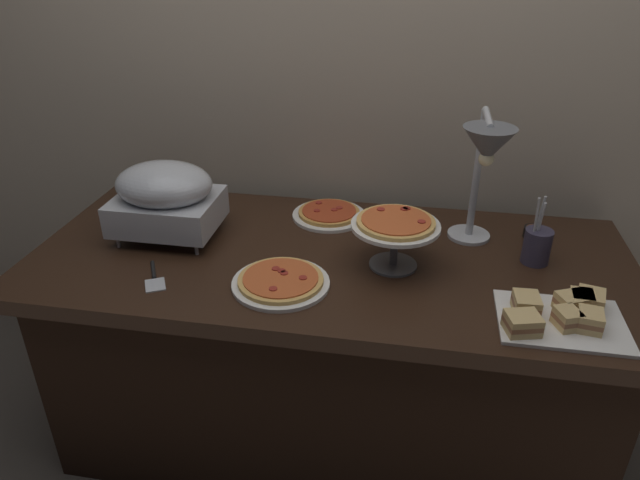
# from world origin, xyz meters

# --- Properties ---
(ground_plane) EXTENTS (8.00, 8.00, 0.00)m
(ground_plane) POSITION_xyz_m (0.00, 0.00, 0.00)
(ground_plane) COLOR #4C443D
(back_wall) EXTENTS (4.40, 0.04, 2.40)m
(back_wall) POSITION_xyz_m (0.00, 0.50, 1.20)
(back_wall) COLOR tan
(back_wall) RESTS_ON ground_plane
(buffet_table) EXTENTS (1.90, 0.84, 0.76)m
(buffet_table) POSITION_xyz_m (0.00, 0.00, 0.39)
(buffet_table) COLOR black
(buffet_table) RESTS_ON ground_plane
(chafing_dish) EXTENTS (0.33, 0.27, 0.26)m
(chafing_dish) POSITION_xyz_m (-0.55, 0.04, 0.90)
(chafing_dish) COLOR #B7BABF
(chafing_dish) RESTS_ON buffet_table
(heat_lamp) EXTENTS (0.15, 0.33, 0.44)m
(heat_lamp) POSITION_xyz_m (0.44, 0.05, 1.10)
(heat_lamp) COLOR #B7BABF
(heat_lamp) RESTS_ON buffet_table
(pizza_plate_front) EXTENTS (0.29, 0.29, 0.03)m
(pizza_plate_front) POSITION_xyz_m (-0.11, -0.20, 0.77)
(pizza_plate_front) COLOR white
(pizza_plate_front) RESTS_ON buffet_table
(pizza_plate_center) EXTENTS (0.26, 0.26, 0.03)m
(pizza_plate_center) POSITION_xyz_m (-0.05, 0.27, 0.77)
(pizza_plate_center) COLOR white
(pizza_plate_center) RESTS_ON buffet_table
(pizza_plate_raised_stand) EXTENTS (0.27, 0.27, 0.16)m
(pizza_plate_raised_stand) POSITION_xyz_m (0.20, -0.03, 0.89)
(pizza_plate_raised_stand) COLOR #595B60
(pizza_plate_raised_stand) RESTS_ON buffet_table
(sandwich_platter) EXTENTS (0.33, 0.24, 0.06)m
(sandwich_platter) POSITION_xyz_m (0.65, -0.25, 0.79)
(sandwich_platter) COLOR white
(sandwich_platter) RESTS_ON buffet_table
(sauce_cup_near) EXTENTS (0.07, 0.07, 0.04)m
(sauce_cup_near) POSITION_xyz_m (0.66, 0.24, 0.78)
(sauce_cup_near) COLOR black
(sauce_cup_near) RESTS_ON buffet_table
(utensil_holder) EXTENTS (0.08, 0.08, 0.22)m
(utensil_holder) POSITION_xyz_m (0.63, 0.07, 0.82)
(utensil_holder) COLOR #383347
(utensil_holder) RESTS_ON buffet_table
(serving_spatula) EXTENTS (0.11, 0.17, 0.01)m
(serving_spatula) POSITION_xyz_m (-0.49, -0.23, 0.76)
(serving_spatula) COLOR #B7BABF
(serving_spatula) RESTS_ON buffet_table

